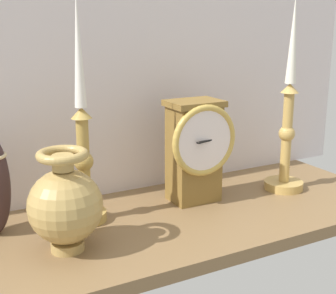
# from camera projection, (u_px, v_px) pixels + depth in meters

# --- Properties ---
(ground_plane) EXTENTS (1.00, 0.36, 0.02)m
(ground_plane) POSITION_uv_depth(u_px,v_px,m) (163.00, 224.00, 0.92)
(ground_plane) COLOR brown
(back_wall) EXTENTS (1.20, 0.02, 0.65)m
(back_wall) POSITION_uv_depth(u_px,v_px,m) (121.00, 41.00, 0.99)
(back_wall) COLOR silver
(back_wall) RESTS_ON ground_plane
(mantel_clock) EXTENTS (0.15, 0.09, 0.21)m
(mantel_clock) POSITION_uv_depth(u_px,v_px,m) (196.00, 149.00, 0.97)
(mantel_clock) COLOR brown
(mantel_clock) RESTS_ON ground_plane
(candlestick_tall_left) EXTENTS (0.08, 0.08, 0.42)m
(candlestick_tall_left) POSITION_uv_depth(u_px,v_px,m) (83.00, 147.00, 0.87)
(candlestick_tall_left) COLOR #B08D42
(candlestick_tall_left) RESTS_ON ground_plane
(candlestick_tall_center) EXTENTS (0.09, 0.09, 0.42)m
(candlestick_tall_center) POSITION_uv_depth(u_px,v_px,m) (287.00, 127.00, 1.04)
(candlestick_tall_center) COLOR tan
(candlestick_tall_center) RESTS_ON ground_plane
(brass_vase_bulbous) EXTENTS (0.12, 0.12, 0.17)m
(brass_vase_bulbous) POSITION_uv_depth(u_px,v_px,m) (65.00, 204.00, 0.77)
(brass_vase_bulbous) COLOR tan
(brass_vase_bulbous) RESTS_ON ground_plane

